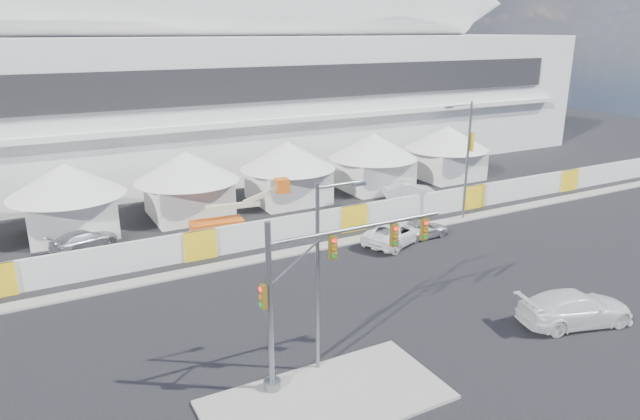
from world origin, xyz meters
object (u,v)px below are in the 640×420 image
sedan_silver (422,229)px  traffic_mast (310,292)px  streetlight_curb (466,153)px  pickup_near (575,308)px  lot_car_c (84,240)px  lot_car_a (409,191)px  pickup_curb (396,232)px  streetlight_median (322,265)px  boom_lift (226,221)px

sedan_silver → traffic_mast: 19.84m
sedan_silver → streetlight_curb: bearing=-71.6°
pickup_near → lot_car_c: bearing=56.8°
lot_car_c → lot_car_a: bearing=-111.0°
pickup_curb → lot_car_c: pickup_curb is taller
pickup_near → lot_car_a: pickup_near is taller
lot_car_a → streetlight_median: streetlight_median is taller
streetlight_curb → pickup_curb: bearing=-167.0°
streetlight_median → lot_car_a: bearing=45.4°
lot_car_a → lot_car_c: lot_car_a is taller
pickup_near → streetlight_curb: streetlight_curb is taller
pickup_curb → pickup_near: (1.25, -14.11, 0.08)m
pickup_curb → lot_car_a: size_ratio=1.25×
pickup_near → traffic_mast: 14.98m
sedan_silver → traffic_mast: traffic_mast is taller
pickup_curb → pickup_near: 14.16m
sedan_silver → pickup_curb: pickup_curb is taller
streetlight_median → boom_lift: size_ratio=1.11×
streetlight_curb → pickup_near: bearing=-112.0°
pickup_near → lot_car_c: pickup_near is taller
pickup_curb → boom_lift: bearing=30.8°
lot_car_c → boom_lift: 9.96m
sedan_silver → pickup_near: bearing=175.2°
lot_car_a → streetlight_curb: streetlight_curb is taller
sedan_silver → streetlight_curb: 7.47m
pickup_near → streetlight_median: size_ratio=0.71×
pickup_curb → streetlight_median: (-12.33, -11.53, 4.27)m
traffic_mast → streetlight_median: bearing=30.3°
sedan_silver → boom_lift: bearing=57.4°
traffic_mast → pickup_curb: bearing=42.4°
sedan_silver → pickup_curb: size_ratio=0.70×
pickup_near → lot_car_c: size_ratio=1.31×
sedan_silver → traffic_mast: size_ratio=0.46×
lot_car_a → boom_lift: size_ratio=0.60×
lot_car_a → traffic_mast: traffic_mast is taller
sedan_silver → boom_lift: size_ratio=0.53×
pickup_near → boom_lift: size_ratio=0.79×
sedan_silver → streetlight_median: 19.04m
lot_car_a → streetlight_curb: size_ratio=0.49×
streetlight_curb → lot_car_c: bearing=164.7°
pickup_near → lot_car_c: (-21.15, 23.45, -0.21)m
lot_car_a → boom_lift: bearing=112.8°
traffic_mast → sedan_silver: bearing=37.7°
traffic_mast → lot_car_c: bearing=107.4°
pickup_curb → traffic_mast: bearing=110.1°
streetlight_curb → boom_lift: streetlight_curb is taller
pickup_curb → streetlight_median: bearing=110.8°
streetlight_curb → streetlight_median: bearing=-146.4°
lot_car_c → sedan_silver: bearing=-132.7°
traffic_mast → streetlight_curb: streetlight_curb is taller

